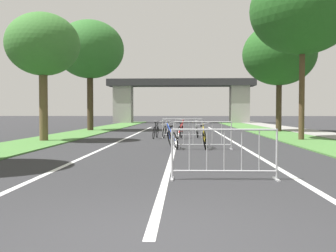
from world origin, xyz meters
TOP-DOWN VIEW (x-y plane):
  - ground_plane at (0.00, 0.00)m, footprint 300.00×300.00m
  - grass_verge_left at (-6.34, 23.57)m, footprint 2.84×57.62m
  - grass_verge_right at (6.34, 23.57)m, footprint 2.84×57.62m
  - sidewalk_path_right at (8.95, 23.57)m, footprint 2.38×57.62m
  - lane_stripe_center at (0.00, 16.67)m, footprint 0.14×33.33m
  - lane_stripe_right_lane at (2.71, 16.67)m, footprint 0.14×33.33m
  - lane_stripe_left_lane at (-2.71, 16.67)m, footprint 0.14×33.33m
  - overpass_bridge at (0.00, 47.62)m, footprint 19.13×3.18m
  - tree_left_pine_near at (-6.30, 14.38)m, footprint 3.47×3.47m
  - tree_left_cypress_far at (-6.68, 25.37)m, footprint 5.11×5.11m
  - tree_right_oak_mid at (6.16, 15.49)m, footprint 5.11×5.11m
  - tree_right_maple_mid at (7.06, 23.93)m, footprint 5.12×5.12m
  - crowd_barrier_nearest at (1.20, 3.93)m, footprint 2.20×0.47m
  - crowd_barrier_second at (1.07, 10.56)m, footprint 2.21×0.55m
  - crowd_barrier_third at (0.29, 17.19)m, footprint 2.20×0.49m
  - bicycle_silver_0 at (1.11, 17.65)m, footprint 0.45×1.64m
  - bicycle_red_1 at (0.19, 16.71)m, footprint 0.63×1.64m
  - bicycle_blue_2 at (-0.07, 10.99)m, footprint 0.75×1.63m
  - bicycle_white_3 at (-0.58, 17.78)m, footprint 0.48×1.69m
  - bicycle_black_4 at (-1.12, 16.83)m, footprint 0.44×1.74m
  - bicycle_yellow_5 at (1.18, 10.95)m, footprint 0.51×1.67m

SIDE VIEW (x-z plane):
  - ground_plane at x=0.00m, z-range 0.00..0.00m
  - lane_stripe_center at x=0.00m, z-range 0.00..0.01m
  - lane_stripe_right_lane at x=2.71m, z-range 0.00..0.01m
  - lane_stripe_left_lane at x=-2.71m, z-range 0.00..0.01m
  - grass_verge_left at x=-6.34m, z-range 0.00..0.05m
  - grass_verge_right at x=6.34m, z-range 0.00..0.05m
  - sidewalk_path_right at x=8.95m, z-range 0.00..0.08m
  - bicycle_silver_0 at x=1.11m, z-range -0.12..0.84m
  - bicycle_blue_2 at x=-0.07m, z-range -0.14..0.87m
  - bicycle_black_4 at x=-1.12m, z-range -0.10..0.83m
  - bicycle_yellow_5 at x=1.18m, z-range -0.12..0.86m
  - bicycle_white_3 at x=-0.58m, z-range -0.14..0.88m
  - bicycle_red_1 at x=0.19m, z-range -0.14..0.89m
  - crowd_barrier_nearest at x=1.20m, z-range -0.01..1.04m
  - crowd_barrier_second at x=1.07m, z-range -0.01..1.04m
  - crowd_barrier_third at x=0.29m, z-range -0.01..1.04m
  - overpass_bridge at x=0.00m, z-range 0.97..6.68m
  - tree_left_pine_near at x=-6.30m, z-range 1.52..7.61m
  - tree_right_maple_mid at x=7.06m, z-range 1.63..9.27m
  - tree_left_cypress_far at x=-6.68m, z-range 1.94..10.23m
  - tree_right_oak_mid at x=6.16m, z-range 2.10..10.65m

